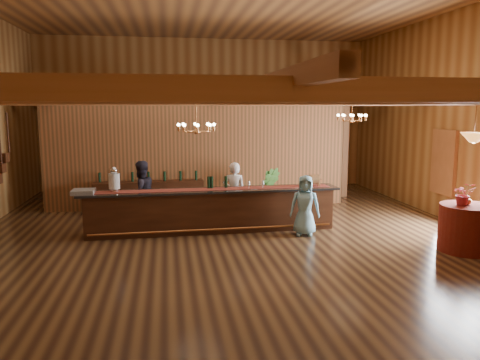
{
  "coord_description": "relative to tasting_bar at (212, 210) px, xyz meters",
  "views": [
    {
      "loc": [
        -1.43,
        -10.53,
        3.0
      ],
      "look_at": [
        0.28,
        0.44,
        1.28
      ],
      "focal_mm": 35.0,
      "sensor_mm": 36.0,
      "label": 1
    }
  ],
  "objects": [
    {
      "name": "floor",
      "position": [
        0.38,
        -0.6,
        -0.53
      ],
      "size": [
        14.0,
        14.0,
        0.0
      ],
      "primitive_type": "plane",
      "color": "brown",
      "rests_on": "ground"
    },
    {
      "name": "wall_back",
      "position": [
        0.38,
        6.4,
        2.22
      ],
      "size": [
        12.0,
        0.1,
        5.5
      ],
      "primitive_type": "cube",
      "color": "#A3793F",
      "rests_on": "floor"
    },
    {
      "name": "wall_front",
      "position": [
        0.38,
        -7.6,
        2.22
      ],
      "size": [
        12.0,
        0.1,
        5.5
      ],
      "primitive_type": "cube",
      "color": "#A3793F",
      "rests_on": "floor"
    },
    {
      "name": "wall_right",
      "position": [
        6.38,
        -0.6,
        2.22
      ],
      "size": [
        0.1,
        14.0,
        5.5
      ],
      "primitive_type": "cube",
      "color": "#A3793F",
      "rests_on": "floor"
    },
    {
      "name": "beam_grid",
      "position": [
        0.38,
        -0.09,
        2.71
      ],
      "size": [
        11.9,
        13.9,
        0.39
      ],
      "color": "#A3673E",
      "rests_on": "wall_left"
    },
    {
      "name": "support_posts",
      "position": [
        0.38,
        -1.1,
        1.07
      ],
      "size": [
        9.2,
        10.2,
        3.2
      ],
      "color": "#A3673E",
      "rests_on": "floor"
    },
    {
      "name": "partition_wall",
      "position": [
        -0.12,
        2.9,
        1.02
      ],
      "size": [
        9.0,
        0.18,
        3.1
      ],
      "primitive_type": "cube",
      "color": "brown",
      "rests_on": "floor"
    },
    {
      "name": "window_right_back",
      "position": [
        6.33,
        0.4,
        1.02
      ],
      "size": [
        0.12,
        1.05,
        1.75
      ],
      "primitive_type": "cube",
      "color": "white",
      "rests_on": "wall_right"
    },
    {
      "name": "backroom_boxes",
      "position": [
        0.09,
        4.9,
        -0.0
      ],
      "size": [
        4.1,
        0.6,
        1.1
      ],
      "color": "#3F1E0F",
      "rests_on": "floor"
    },
    {
      "name": "tasting_bar",
      "position": [
        0.0,
        0.0,
        0.0
      ],
      "size": [
        6.29,
        0.98,
        1.06
      ],
      "rotation": [
        0.0,
        0.0,
        0.03
      ],
      "color": "#3F1E0F",
      "rests_on": "floor"
    },
    {
      "name": "beverage_dispenser",
      "position": [
        -2.29,
        -0.01,
        0.8
      ],
      "size": [
        0.26,
        0.26,
        0.6
      ],
      "color": "silver",
      "rests_on": "tasting_bar"
    },
    {
      "name": "glass_rack_tray",
      "position": [
        -2.98,
        -0.13,
        0.56
      ],
      "size": [
        0.5,
        0.5,
        0.1
      ],
      "primitive_type": "cube",
      "color": "gray",
      "rests_on": "tasting_bar"
    },
    {
      "name": "raffle_drum",
      "position": [
        2.56,
        0.03,
        0.69
      ],
      "size": [
        0.34,
        0.24,
        0.3
      ],
      "color": "#9B6936",
      "rests_on": "tasting_bar"
    },
    {
      "name": "bar_bottle_0",
      "position": [
        -0.07,
        0.12,
        0.66
      ],
      "size": [
        0.07,
        0.07,
        0.3
      ],
      "primitive_type": "cylinder",
      "color": "black",
      "rests_on": "tasting_bar"
    },
    {
      "name": "bar_bottle_1",
      "position": [
        0.01,
        0.12,
        0.66
      ],
      "size": [
        0.07,
        0.07,
        0.3
      ],
      "primitive_type": "cylinder",
      "color": "black",
      "rests_on": "tasting_bar"
    },
    {
      "name": "bar_bottle_2",
      "position": [
        0.36,
        0.13,
        0.66
      ],
      "size": [
        0.07,
        0.07,
        0.3
      ],
      "primitive_type": "cylinder",
      "color": "black",
      "rests_on": "tasting_bar"
    },
    {
      "name": "backbar_shelf",
      "position": [
        -1.6,
        2.57,
        -0.09
      ],
      "size": [
        3.19,
        0.73,
        0.89
      ],
      "primitive_type": "cube",
      "rotation": [
        0.0,
        0.0,
        0.07
      ],
      "color": "#3F1E0F",
      "rests_on": "floor"
    },
    {
      "name": "round_table",
      "position": [
        5.16,
        -2.4,
        -0.04
      ],
      "size": [
        1.14,
        1.14,
        0.99
      ],
      "primitive_type": "cylinder",
      "color": "#601C13",
      "rests_on": "floor"
    },
    {
      "name": "chandelier_left",
      "position": [
        -0.42,
        -0.99,
        2.06
      ],
      "size": [
        0.8,
        0.8,
        0.77
      ],
      "color": "#AD6835",
      "rests_on": "beam_grid"
    },
    {
      "name": "chandelier_right",
      "position": [
        3.93,
        1.04,
        2.22
      ],
      "size": [
        0.8,
        0.8,
        0.61
      ],
      "color": "#AD6835",
      "rests_on": "beam_grid"
    },
    {
      "name": "pendant_lamp",
      "position": [
        5.16,
        -2.4,
        1.87
      ],
      "size": [
        0.52,
        0.52,
        0.9
      ],
      "color": "#AD6835",
      "rests_on": "beam_grid"
    },
    {
      "name": "bartender",
      "position": [
        0.65,
        0.68,
        0.28
      ],
      "size": [
        0.67,
        0.53,
        1.62
      ],
      "primitive_type": "imported",
      "rotation": [
        0.0,
        0.0,
        2.87
      ],
      "color": "white",
      "rests_on": "floor"
    },
    {
      "name": "staff_second",
      "position": [
        -1.74,
        0.81,
        0.31
      ],
      "size": [
        1.03,
        0.99,
        1.68
      ],
      "primitive_type": "imported",
      "rotation": [
        0.0,
        0.0,
        3.74
      ],
      "color": "#2A2738",
      "rests_on": "floor"
    },
    {
      "name": "guest",
      "position": [
        2.14,
        -0.68,
        0.19
      ],
      "size": [
        0.8,
        0.64,
        1.44
      ],
      "primitive_type": "imported",
      "rotation": [
        0.0,
        0.0,
        -0.29
      ],
      "color": "#78B1C4",
      "rests_on": "floor"
    },
    {
      "name": "floor_plant",
      "position": [
        1.78,
        1.88,
        0.13
      ],
      "size": [
        0.77,
        0.64,
        1.32
      ],
      "primitive_type": "imported",
      "rotation": [
        0.0,
        0.0,
        -0.08
      ],
      "color": "#336021",
      "rests_on": "floor"
    },
    {
      "name": "table_flowers",
      "position": [
        5.02,
        -2.4,
        0.7
      ],
      "size": [
        0.52,
        0.48,
        0.48
      ],
      "primitive_type": "imported",
      "rotation": [
        0.0,
        0.0,
        -0.3
      ],
      "color": "#A62831",
      "rests_on": "round_table"
    },
    {
      "name": "table_vase",
      "position": [
        5.14,
        -2.36,
        0.62
      ],
      "size": [
        0.2,
        0.2,
        0.32
      ],
      "primitive_type": "imported",
      "rotation": [
        0.0,
        0.0,
        0.28
      ],
      "color": "#AD6835",
      "rests_on": "round_table"
    }
  ]
}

